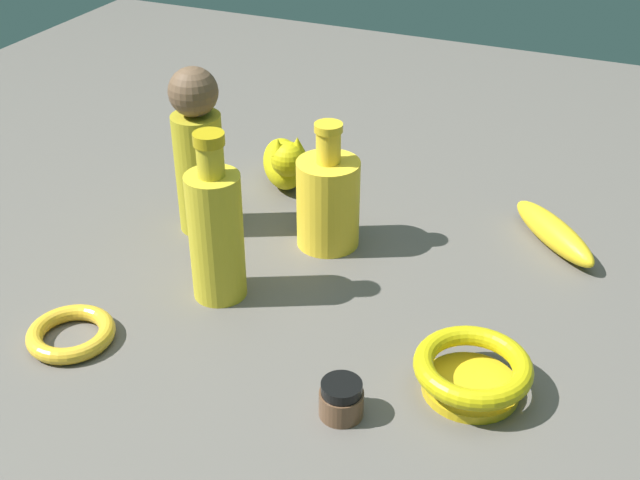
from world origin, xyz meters
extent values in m
plane|color=#5B5651|center=(0.00, 0.00, 0.00)|extent=(2.00, 2.00, 0.00)
torus|color=gold|center=(0.22, 0.20, 0.01)|extent=(0.10, 0.10, 0.02)
cylinder|color=yellow|center=(0.03, -0.10, 0.06)|extent=(0.08, 0.08, 0.12)
cylinder|color=yellow|center=(0.03, -0.10, 0.14)|extent=(0.03, 0.03, 0.04)
cylinder|color=yellow|center=(0.03, -0.10, 0.17)|extent=(0.04, 0.04, 0.01)
cylinder|color=gold|center=(0.21, -0.08, 0.08)|extent=(0.09, 0.09, 0.16)
sphere|color=brown|center=(0.21, -0.08, 0.20)|extent=(0.06, 0.06, 0.06)
cylinder|color=brown|center=(-0.11, 0.19, 0.01)|extent=(0.04, 0.04, 0.03)
cylinder|color=#C9BF0A|center=(-0.11, 0.19, 0.03)|extent=(0.04, 0.04, 0.00)
cylinder|color=black|center=(-0.11, 0.19, 0.03)|extent=(0.04, 0.04, 0.01)
ellipsoid|color=gold|center=(0.16, -0.23, 0.03)|extent=(0.11, 0.13, 0.07)
sphere|color=gold|center=(0.14, -0.20, 0.06)|extent=(0.05, 0.05, 0.05)
cone|color=gold|center=(0.12, -0.20, 0.09)|extent=(0.02, 0.02, 0.02)
cone|color=gold|center=(0.15, -0.19, 0.09)|extent=(0.02, 0.02, 0.02)
ellipsoid|color=gold|center=(0.19, -0.28, 0.02)|extent=(0.04, 0.05, 0.02)
ellipsoid|color=yellow|center=(-0.24, -0.22, 0.02)|extent=(0.14, 0.15, 0.04)
cylinder|color=gold|center=(-0.21, 0.10, 0.01)|extent=(0.10, 0.10, 0.01)
torus|color=gold|center=(-0.21, 0.10, 0.03)|extent=(0.12, 0.12, 0.02)
cylinder|color=gold|center=(0.11, 0.06, 0.08)|extent=(0.06, 0.06, 0.16)
cylinder|color=gold|center=(0.11, 0.06, 0.18)|extent=(0.03, 0.03, 0.04)
cylinder|color=#B69911|center=(0.11, 0.06, 0.20)|extent=(0.04, 0.04, 0.01)
camera|label=1|loc=(-0.33, 0.75, 0.58)|focal=45.75mm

